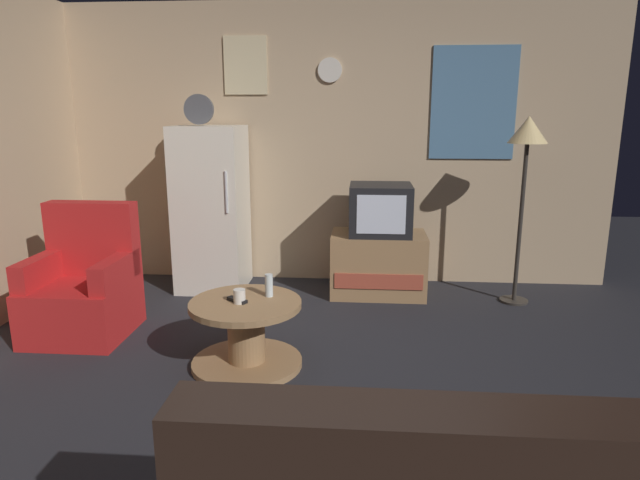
# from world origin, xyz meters

# --- Properties ---
(ground_plane) EXTENTS (12.00, 12.00, 0.00)m
(ground_plane) POSITION_xyz_m (0.00, 0.00, 0.00)
(ground_plane) COLOR #232328
(wall_with_art) EXTENTS (5.20, 0.12, 2.60)m
(wall_with_art) POSITION_xyz_m (0.01, 2.45, 1.31)
(wall_with_art) COLOR tan
(wall_with_art) RESTS_ON ground_plane
(fridge) EXTENTS (0.60, 0.62, 1.77)m
(fridge) POSITION_xyz_m (-1.09, 2.06, 0.75)
(fridge) COLOR silver
(fridge) RESTS_ON ground_plane
(tv_stand) EXTENTS (0.84, 0.53, 0.56)m
(tv_stand) POSITION_xyz_m (0.44, 1.98, 0.28)
(tv_stand) COLOR #9E754C
(tv_stand) RESTS_ON ground_plane
(crt_tv) EXTENTS (0.54, 0.51, 0.44)m
(crt_tv) POSITION_xyz_m (0.45, 1.98, 0.78)
(crt_tv) COLOR black
(crt_tv) RESTS_ON tv_stand
(standing_lamp) EXTENTS (0.32, 0.32, 1.59)m
(standing_lamp) POSITION_xyz_m (1.63, 1.85, 1.36)
(standing_lamp) COLOR #332D28
(standing_lamp) RESTS_ON ground_plane
(coffee_table) EXTENTS (0.72, 0.72, 0.44)m
(coffee_table) POSITION_xyz_m (-0.45, 0.45, 0.22)
(coffee_table) COLOR #9E754C
(coffee_table) RESTS_ON ground_plane
(wine_glass) EXTENTS (0.05, 0.05, 0.15)m
(wine_glass) POSITION_xyz_m (-0.31, 0.56, 0.52)
(wine_glass) COLOR silver
(wine_glass) RESTS_ON coffee_table
(mug_ceramic_white) EXTENTS (0.08, 0.08, 0.09)m
(mug_ceramic_white) POSITION_xyz_m (-0.47, 0.42, 0.49)
(mug_ceramic_white) COLOR silver
(mug_ceramic_white) RESTS_ON coffee_table
(remote_control) EXTENTS (0.15, 0.12, 0.02)m
(remote_control) POSITION_xyz_m (-0.50, 0.44, 0.46)
(remote_control) COLOR black
(remote_control) RESTS_ON coffee_table
(armchair) EXTENTS (0.68, 0.68, 0.96)m
(armchair) POSITION_xyz_m (-1.76, 0.92, 0.34)
(armchair) COLOR red
(armchair) RESTS_ON ground_plane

